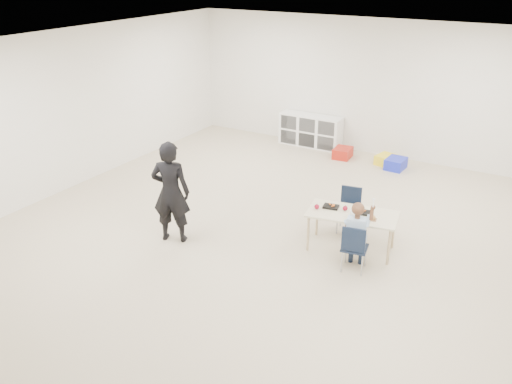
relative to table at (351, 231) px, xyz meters
The scene contains 16 objects.
room 1.73m from the table, 165.37° to the right, with size 9.00×9.02×2.80m.
table is the anchor object (origin of this frame).
chair_near 0.56m from the table, 64.45° to the right, with size 0.34×0.31×0.69m, color black, non-canonical shape.
chair_far 0.56m from the table, 115.55° to the left, with size 0.34×0.31×0.69m, color black, non-canonical shape.
child 0.61m from the table, 64.45° to the right, with size 0.46×0.46×1.09m, color #A6BFE0, non-canonical shape.
lunch_tray_near 0.33m from the table, 29.38° to the left, with size 0.22×0.16×0.03m, color black.
lunch_tray_far 0.45m from the table, behind, with size 0.22×0.16×0.03m, color black.
milk_carton 0.36m from the table, 70.08° to the right, with size 0.07×0.07×0.10m, color white.
bread_roll 0.45m from the table, 10.54° to the right, with size 0.09×0.09×0.07m, color tan.
apple_near 0.34m from the table, 166.53° to the left, with size 0.07×0.07×0.07m, color maroon.
apple_far 0.60m from the table, 165.49° to the right, with size 0.07×0.07×0.07m, color maroon.
cubby_shelf 4.66m from the table, 122.16° to the left, with size 1.40×0.40×0.70m, color white.
adult 2.66m from the table, 156.22° to the right, with size 0.56×0.37×1.54m, color black.
bin_red 3.89m from the table, 113.50° to the left, with size 0.34×0.44×0.21m, color #AE1E11.
bin_yellow 3.71m from the table, 100.08° to the left, with size 0.32×0.41×0.20m, color yellow.
bin_blue 3.52m from the table, 96.43° to the left, with size 0.35×0.45×0.22m, color #1A28C9.
Camera 1 is at (3.57, -6.30, 3.92)m, focal length 38.00 mm.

